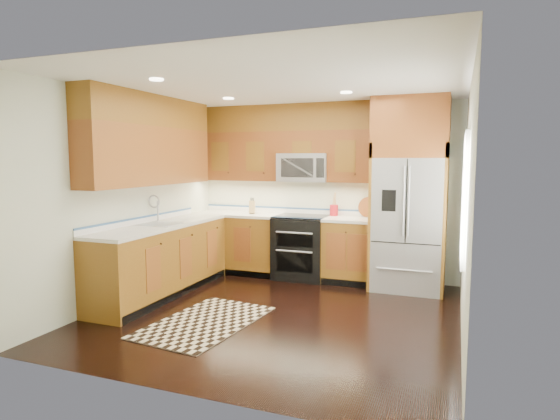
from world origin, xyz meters
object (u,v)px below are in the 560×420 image
at_px(rug, 205,322).
at_px(knife_block, 252,207).
at_px(refrigerator, 409,195).
at_px(utensil_crock, 334,208).
at_px(range, 301,247).

relative_size(rug, knife_block, 6.25).
height_order(refrigerator, utensil_crock, refrigerator).
bearing_deg(utensil_crock, rug, -108.55).
height_order(range, knife_block, knife_block).
distance_m(knife_block, utensil_crock, 1.28).
bearing_deg(refrigerator, utensil_crock, 166.99).
relative_size(rug, utensil_crock, 4.41).
bearing_deg(range, knife_block, 176.39).
bearing_deg(refrigerator, rug, -131.48).
xyz_separation_m(rug, knife_block, (-0.45, 2.27, 1.04)).
relative_size(knife_block, utensil_crock, 0.70).
bearing_deg(knife_block, utensil_crock, 7.49).
height_order(refrigerator, rug, refrigerator).
distance_m(rug, utensil_crock, 2.78).
xyz_separation_m(knife_block, utensil_crock, (1.27, 0.17, 0.02)).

